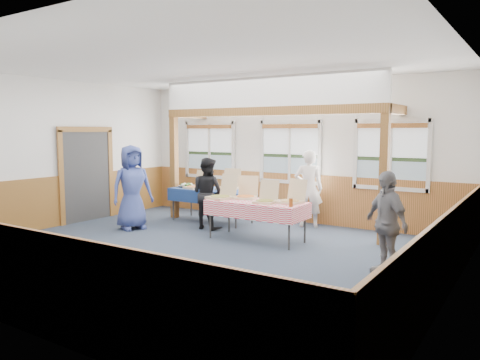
% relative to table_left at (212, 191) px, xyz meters
% --- Properties ---
extents(floor, '(8.00, 8.00, 0.00)m').
position_rel_table_left_xyz_m(floor, '(1.43, -2.36, -0.70)').
color(floor, '#2B3647').
rests_on(floor, ground).
extents(ceiling, '(8.00, 8.00, 0.00)m').
position_rel_table_left_xyz_m(ceiling, '(1.43, -2.36, 2.50)').
color(ceiling, white).
rests_on(ceiling, wall_back).
extents(wall_back, '(8.00, 0.00, 8.00)m').
position_rel_table_left_xyz_m(wall_back, '(1.43, 1.14, 0.90)').
color(wall_back, silver).
rests_on(wall_back, floor).
extents(wall_left, '(0.00, 8.00, 8.00)m').
position_rel_table_left_xyz_m(wall_left, '(-2.57, -2.36, 0.90)').
color(wall_left, silver).
rests_on(wall_left, floor).
extents(wall_right, '(0.00, 8.00, 8.00)m').
position_rel_table_left_xyz_m(wall_right, '(5.43, -2.36, 0.90)').
color(wall_right, silver).
rests_on(wall_right, floor).
extents(wainscot_back, '(7.98, 0.05, 1.10)m').
position_rel_table_left_xyz_m(wainscot_back, '(1.43, 1.12, -0.15)').
color(wainscot_back, brown).
rests_on(wainscot_back, floor).
extents(wainscot_left, '(0.05, 6.98, 1.10)m').
position_rel_table_left_xyz_m(wainscot_left, '(-2.55, -2.36, -0.15)').
color(wainscot_left, brown).
rests_on(wainscot_left, floor).
extents(wainscot_right, '(0.05, 6.98, 1.10)m').
position_rel_table_left_xyz_m(wainscot_right, '(5.40, -2.36, -0.15)').
color(wainscot_right, brown).
rests_on(wainscot_right, floor).
extents(cased_opening, '(0.06, 1.30, 2.10)m').
position_rel_table_left_xyz_m(cased_opening, '(-2.53, -1.46, 0.35)').
color(cased_opening, '#303030').
rests_on(cased_opening, wall_left).
extents(window_left, '(1.56, 0.10, 1.46)m').
position_rel_table_left_xyz_m(window_left, '(-0.87, 1.10, 0.98)').
color(window_left, silver).
rests_on(window_left, wall_back).
extents(window_mid, '(1.56, 0.10, 1.46)m').
position_rel_table_left_xyz_m(window_mid, '(1.43, 1.10, 0.98)').
color(window_mid, silver).
rests_on(window_mid, wall_back).
extents(window_right, '(1.56, 0.10, 1.46)m').
position_rel_table_left_xyz_m(window_right, '(3.73, 1.10, 0.98)').
color(window_right, silver).
rests_on(window_right, wall_back).
extents(post_left, '(0.15, 0.15, 2.40)m').
position_rel_table_left_xyz_m(post_left, '(-1.07, -0.06, 0.50)').
color(post_left, brown).
rests_on(post_left, floor).
extents(post_right, '(0.15, 0.15, 2.40)m').
position_rel_table_left_xyz_m(post_right, '(3.93, -0.06, 0.50)').
color(post_right, brown).
rests_on(post_right, floor).
extents(cross_beam, '(5.15, 0.18, 0.18)m').
position_rel_table_left_xyz_m(cross_beam, '(1.43, -0.06, 1.79)').
color(cross_beam, brown).
rests_on(cross_beam, post_left).
extents(table_left, '(2.12, 1.56, 0.76)m').
position_rel_table_left_xyz_m(table_left, '(0.00, 0.00, 0.00)').
color(table_left, '#303030').
rests_on(table_left, floor).
extents(table_right, '(2.07, 1.53, 0.76)m').
position_rel_table_left_xyz_m(table_right, '(1.82, -1.04, -0.00)').
color(table_right, '#303030').
rests_on(table_right, floor).
extents(pizza_box_a, '(0.46, 0.53, 0.41)m').
position_rel_table_left_xyz_m(pizza_box_a, '(-0.39, -0.11, 0.12)').
color(pizza_box_a, '#CFBD8A').
rests_on(pizza_box_a, table_left).
extents(pizza_box_b, '(0.49, 0.57, 0.46)m').
position_rel_table_left_xyz_m(pizza_box_b, '(0.34, 0.16, 0.12)').
color(pizza_box_b, '#CFBD8A').
rests_on(pizza_box_b, table_left).
extents(pizza_box_c, '(0.50, 0.58, 0.47)m').
position_rel_table_left_xyz_m(pizza_box_c, '(1.08, -1.13, 0.12)').
color(pizza_box_c, '#CFBD8A').
rests_on(pizza_box_c, table_right).
extents(pizza_box_d, '(0.52, 0.58, 0.43)m').
position_rel_table_left_xyz_m(pizza_box_d, '(1.46, -0.85, 0.12)').
color(pizza_box_d, '#CFBD8A').
rests_on(pizza_box_d, table_right).
extents(pizza_box_e, '(0.44, 0.51, 0.41)m').
position_rel_table_left_xyz_m(pizza_box_e, '(2.07, -1.12, 0.12)').
color(pizza_box_e, '#CFBD8A').
rests_on(pizza_box_e, table_right).
extents(pizza_box_f, '(0.46, 0.54, 0.43)m').
position_rel_table_left_xyz_m(pizza_box_f, '(2.48, -0.89, 0.12)').
color(pizza_box_f, '#CFBD8A').
rests_on(pizza_box_f, table_right).
extents(veggie_tray, '(0.38, 0.38, 0.09)m').
position_rel_table_left_xyz_m(veggie_tray, '(-0.75, -0.00, 0.09)').
color(veggie_tray, black).
rests_on(veggie_tray, table_left).
extents(drink_glass, '(0.07, 0.07, 0.15)m').
position_rel_table_left_xyz_m(drink_glass, '(2.67, -1.29, 0.13)').
color(drink_glass, '#8F4517').
rests_on(drink_glass, table_right).
extents(woman_white, '(0.72, 0.61, 1.68)m').
position_rel_table_left_xyz_m(woman_white, '(2.10, 0.68, 0.14)').
color(woman_white, silver).
rests_on(woman_white, floor).
extents(woman_black, '(0.79, 0.65, 1.52)m').
position_rel_table_left_xyz_m(woman_black, '(0.38, -0.67, 0.06)').
color(woman_black, black).
rests_on(woman_black, floor).
extents(man_blue, '(0.86, 1.03, 1.79)m').
position_rel_table_left_xyz_m(man_blue, '(-0.94, -1.57, 0.19)').
color(man_blue, '#354486').
rests_on(man_blue, floor).
extents(person_grey, '(0.92, 0.85, 1.52)m').
position_rel_table_left_xyz_m(person_grey, '(4.49, -1.85, 0.06)').
color(person_grey, slate).
rests_on(person_grey, floor).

